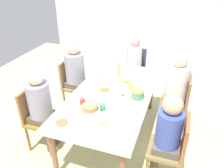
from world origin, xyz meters
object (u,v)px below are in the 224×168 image
object	(u,v)px
dining_table	(112,98)
person_2	(176,85)
chair_1	(173,147)
person_4	(41,103)
plate_2	(62,123)
person_1	(167,132)
bottle_0	(118,69)
cup_2	(117,96)
cup_3	(82,101)
chair_2	(179,101)
chair_4	(37,115)
bowl_1	(99,77)
cup_1	(102,107)
person_3	(76,70)
cup_0	(81,90)
bowl_0	(138,94)
chair_3	(72,82)
plate_0	(104,90)
cup_4	(130,87)
chair_0	(135,69)
plate_1	(102,122)
bowl_2	(90,107)
plate_3	(126,81)
bottle_1	(123,103)
person_0	(134,62)

from	to	relation	value
dining_table	person_2	distance (m)	0.96
chair_1	person_4	size ratio (longest dim) A/B	0.74
person_4	plate_2	xyz separation A→B (m)	(0.30, 0.49, 0.03)
person_1	bottle_0	distance (m)	1.37
cup_2	cup_3	world-z (taller)	cup_2
chair_2	dining_table	bearing A→B (deg)	-61.09
chair_4	person_1	bearing A→B (deg)	90.00
person_1	bowl_1	distance (m)	1.42
bowl_1	cup_1	world-z (taller)	cup_1
dining_table	chair_2	xyz separation A→B (m)	(-0.50, 0.90, -0.16)
person_3	cup_1	bearing A→B (deg)	42.48
dining_table	chair_1	world-z (taller)	chair_1
chair_2	cup_0	xyz separation A→B (m)	(0.60, -1.32, 0.27)
bowl_0	cup_3	bearing A→B (deg)	-60.31
person_1	plate_2	world-z (taller)	person_1
dining_table	person_1	bearing A→B (deg)	58.42
person_1	cup_2	size ratio (longest dim) A/B	11.08
chair_3	plate_0	distance (m)	0.94
person_2	bottle_0	world-z (taller)	person_2
chair_1	cup_4	xyz separation A→B (m)	(-0.69, -0.70, 0.28)
person_3	plate_2	xyz separation A→B (m)	(1.29, 0.49, 0.01)
cup_3	plate_2	bearing A→B (deg)	-5.50
plate_2	person_3	bearing A→B (deg)	-159.15
person_1	bowl_1	xyz separation A→B (m)	(-0.83, -1.14, 0.09)
person_1	cup_0	xyz separation A→B (m)	(-0.40, -1.23, 0.08)
person_2	bowl_0	bearing A→B (deg)	-42.90
cup_3	person_2	bearing A→B (deg)	128.00
chair_0	person_3	bearing A→B (deg)	-42.82
plate_1	cup_0	bearing A→B (deg)	-136.63
bowl_2	dining_table	bearing A→B (deg)	162.28
cup_3	plate_3	bearing A→B (deg)	153.47
chair_2	bottle_1	world-z (taller)	bottle_1
chair_2	bottle_0	size ratio (longest dim) A/B	3.50
person_1	plate_3	world-z (taller)	person_1
person_4	bowl_1	size ratio (longest dim) A/B	6.20
person_0	cup_3	size ratio (longest dim) A/B	10.60
bowl_1	person_2	bearing A→B (deg)	98.21
person_0	chair_3	bearing A→B (deg)	-48.97
cup_2	bottle_0	size ratio (longest dim) A/B	0.41
person_0	plate_2	xyz separation A→B (m)	(2.08, -0.32, 0.07)
plate_3	cup_2	distance (m)	0.49
plate_0	chair_3	bearing A→B (deg)	-121.08
person_0	chair_2	size ratio (longest dim) A/B	1.31
person_2	person_3	world-z (taller)	person_2
person_4	plate_0	world-z (taller)	person_4
person_3	bottle_0	bearing A→B (deg)	92.60
plate_1	cup_0	world-z (taller)	cup_0
dining_table	bottle_0	bearing A→B (deg)	-171.64
person_0	chair_1	bearing A→B (deg)	26.86
plate_3	cup_4	world-z (taller)	cup_4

